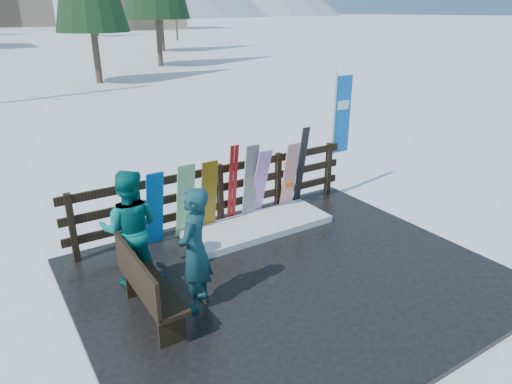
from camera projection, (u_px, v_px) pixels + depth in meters
ground at (291, 280)px, 6.88m from camera, size 700.00×700.00×0.00m
deck at (291, 278)px, 6.87m from camera, size 6.00×5.00×0.08m
fence at (220, 190)px, 8.33m from camera, size 5.60×0.10×1.15m
snow_patch at (258, 226)px, 8.31m from camera, size 2.69×1.00×0.12m
bench at (146, 285)px, 5.72m from camera, size 0.41×1.50×0.97m
snowboard_0 at (155, 209)px, 7.49m from camera, size 0.29×0.33×1.35m
snowboard_1 at (185, 201)px, 7.75m from camera, size 0.31×0.30×1.39m
snowboard_2 at (209, 197)px, 7.98m from camera, size 0.29×0.23×1.36m
snowboard_3 at (260, 184)px, 8.51m from camera, size 0.28×0.42×1.40m
snowboard_4 at (250, 183)px, 8.38m from camera, size 0.27×0.21×1.50m
snowboard_5 at (289, 177)px, 8.85m from camera, size 0.29×0.28×1.41m
ski_pair_a at (233, 185)px, 8.26m from camera, size 0.16×0.22×1.54m
ski_pair_b at (301, 167)px, 9.02m from camera, size 0.17×0.27×1.66m
rental_flag at (340, 119)px, 9.46m from camera, size 0.45×0.04×2.60m
person_front at (195, 250)px, 5.86m from camera, size 0.73×0.72×1.70m
person_back at (130, 229)px, 6.37m from camera, size 1.06×0.98×1.74m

